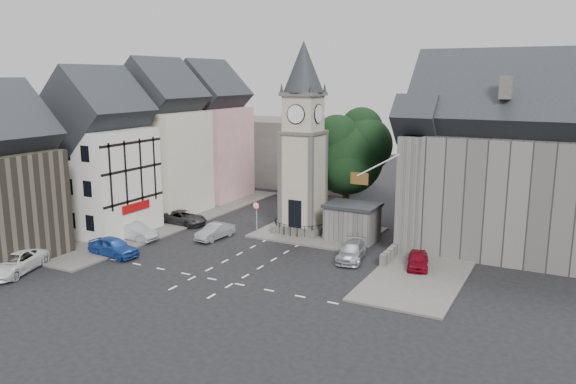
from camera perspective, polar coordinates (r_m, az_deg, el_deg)
The scene contains 24 objects.
ground at distance 42.67m, azimuth -3.24°, elevation -6.57°, with size 120.00×120.00×0.00m, color black.
pavement_west at distance 54.29m, azimuth -11.41°, elevation -2.72°, with size 6.00×30.00×0.14m, color #595651.
pavement_east at distance 45.66m, azimuth 15.24°, elevation -5.65°, with size 6.00×26.00×0.14m, color #595651.
central_island at distance 48.78m, azimuth 3.09°, elevation -4.13°, with size 10.00×8.00×0.16m, color #595651.
road_markings at distance 38.31m, azimuth -7.48°, elevation -8.81°, with size 20.00×8.00×0.01m, color silver.
clock_tower at distance 47.85m, azimuth 1.55°, elevation 5.40°, with size 4.86×4.86×16.25m.
stone_shelter at distance 46.73m, azimuth 6.55°, elevation -3.03°, with size 4.30×3.30×3.08m.
town_tree at distance 51.75m, azimuth 5.97°, elevation 4.53°, with size 7.20×7.20×10.80m.
warning_sign_post at distance 48.18m, azimuth -3.25°, elevation -1.93°, with size 0.70×0.19×2.85m.
terrace_pink at distance 62.79m, azimuth -8.07°, elevation 5.37°, with size 8.10×7.60×12.80m.
terrace_cream at distance 56.51m, azimuth -12.78°, elevation 4.51°, with size 8.10×7.60×12.80m.
terrace_tudor at distance 50.77m, azimuth -18.58°, elevation 2.96°, with size 8.10×7.60×12.00m.
backdrop_west at distance 71.45m, azimuth -0.12°, elevation 4.15°, with size 20.00×10.00×8.00m, color #4C4944.
east_building at distance 46.63m, azimuth 20.75°, elevation 2.18°, with size 14.40×11.40×12.60m.
east_boundary_wall at distance 48.03m, azimuth 12.51°, elevation -4.19°, with size 0.40×16.00×0.90m, color #56534F.
flagpole at distance 41.34m, azimuth 9.12°, elevation 2.70°, with size 3.68×0.10×2.74m.
car_west_blue at distance 44.53m, azimuth -17.32°, elevation -5.33°, with size 1.73×4.29×1.46m, color #1D459F.
car_west_silver at distance 48.43m, azimuth -15.39°, elevation -3.88°, with size 1.50×4.31×1.42m, color #ADAFB6.
car_west_grey at distance 52.37m, azimuth -10.58°, elevation -2.58°, with size 2.11×4.57×1.27m, color #2A2A2C.
car_island_silver at distance 47.35m, azimuth -7.44°, elevation -3.99°, with size 1.35×3.88×1.28m, color #9B9FA3.
car_island_east at distance 41.98m, azimuth 6.47°, elevation -6.03°, with size 1.77×4.34×1.26m, color #A2A3AA.
car_east_red at distance 40.95m, azimuth 13.07°, elevation -6.76°, with size 1.44×3.57×1.22m, color maroon.
van_sw_white at distance 43.31m, azimuth -26.06°, elevation -6.48°, with size 2.44×5.30×1.47m, color white.
pedestrian at distance 44.57m, azimuth 14.39°, elevation -4.85°, with size 0.69×0.45×1.90m, color #B0A091.
Camera 1 is at (20.77, -34.80, 13.33)m, focal length 35.00 mm.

